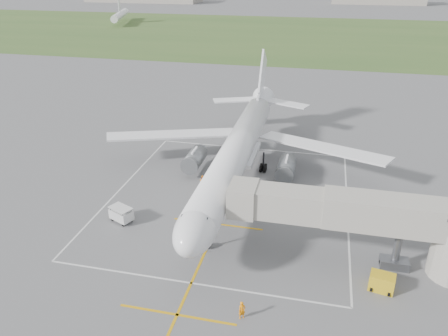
% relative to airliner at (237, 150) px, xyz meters
% --- Properties ---
extents(ground, '(700.00, 700.00, 0.00)m').
position_rel_airliner_xyz_m(ground, '(0.00, -0.75, -4.39)').
color(ground, '#5B5B5E').
rests_on(ground, ground).
extents(grass_strip, '(700.00, 120.00, 0.02)m').
position_rel_airliner_xyz_m(grass_strip, '(0.00, 129.25, -4.38)').
color(grass_strip, '#375525').
rests_on(grass_strip, ground).
extents(apron_markings, '(28.20, 60.00, 0.01)m').
position_rel_airliner_xyz_m(apron_markings, '(0.00, -6.57, -4.38)').
color(apron_markings, '#CE930C').
rests_on(apron_markings, ground).
extents(airliner, '(38.93, 46.75, 13.52)m').
position_rel_airliner_xyz_m(airliner, '(0.00, 0.00, 0.00)').
color(airliner, white).
rests_on(airliner, ground).
extents(jet_bridge, '(23.40, 5.00, 7.20)m').
position_rel_airliner_xyz_m(jet_bridge, '(15.72, -14.25, 0.35)').
color(jet_bridge, '#A19D91').
rests_on(jet_bridge, ground).
extents(gpu_unit, '(2.35, 1.85, 1.59)m').
position_rel_airliner_xyz_m(gpu_unit, '(16.53, -17.80, -3.61)').
color(gpu_unit, gold).
rests_on(gpu_unit, ground).
extents(baggage_cart, '(2.91, 2.41, 1.75)m').
position_rel_airliner_xyz_m(baggage_cart, '(-10.54, -12.55, -3.50)').
color(baggage_cart, silver).
rests_on(baggage_cart, ground).
extents(ramp_worker_nose, '(0.71, 0.65, 1.62)m').
position_rel_airliner_xyz_m(ramp_worker_nose, '(5.24, -23.89, -3.58)').
color(ramp_worker_nose, orange).
rests_on(ramp_worker_nose, ground).
extents(ramp_worker_wing, '(0.91, 0.79, 1.59)m').
position_rel_airliner_xyz_m(ramp_worker_wing, '(-3.98, -2.60, -3.60)').
color(ramp_worker_wing, orange).
rests_on(ramp_worker_wing, ground).
extents(distant_aircraft, '(201.56, 57.05, 8.85)m').
position_rel_airliner_xyz_m(distant_aircraft, '(5.64, 162.00, -0.80)').
color(distant_aircraft, white).
rests_on(distant_aircraft, ground).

